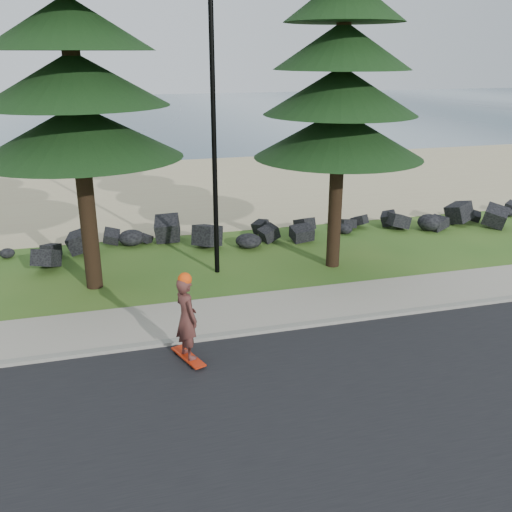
# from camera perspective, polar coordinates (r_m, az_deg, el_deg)

# --- Properties ---
(ground) EXTENTS (160.00, 160.00, 0.00)m
(ground) POSITION_cam_1_polar(r_m,az_deg,el_deg) (14.04, -1.19, -6.16)
(ground) COLOR #2C5A1C
(ground) RESTS_ON ground
(road) EXTENTS (160.00, 7.00, 0.02)m
(road) POSITION_cam_1_polar(r_m,az_deg,el_deg) (10.35, 5.29, -16.61)
(road) COLOR black
(road) RESTS_ON ground
(kerb) EXTENTS (160.00, 0.20, 0.10)m
(kerb) POSITION_cam_1_polar(r_m,az_deg,el_deg) (13.24, -0.22, -7.60)
(kerb) COLOR gray
(kerb) RESTS_ON ground
(sidewalk) EXTENTS (160.00, 2.00, 0.08)m
(sidewalk) POSITION_cam_1_polar(r_m,az_deg,el_deg) (14.20, -1.40, -5.67)
(sidewalk) COLOR #A09586
(sidewalk) RESTS_ON ground
(beach_sand) EXTENTS (160.00, 15.00, 0.01)m
(beach_sand) POSITION_cam_1_polar(r_m,az_deg,el_deg) (27.62, -8.76, 6.67)
(beach_sand) COLOR tan
(beach_sand) RESTS_ON ground
(ocean) EXTENTS (160.00, 58.00, 0.01)m
(ocean) POSITION_cam_1_polar(r_m,az_deg,el_deg) (63.62, -13.05, 13.69)
(ocean) COLOR #314C5D
(ocean) RESTS_ON ground
(seawall_boulders) EXTENTS (60.00, 2.40, 1.10)m
(seawall_boulders) POSITION_cam_1_polar(r_m,az_deg,el_deg) (19.12, -5.38, 0.94)
(seawall_boulders) COLOR black
(seawall_boulders) RESTS_ON ground
(lamp_post) EXTENTS (0.25, 0.14, 8.14)m
(lamp_post) POSITION_cam_1_polar(r_m,az_deg,el_deg) (15.88, -4.25, 12.46)
(lamp_post) COLOR black
(lamp_post) RESTS_ON ground
(skateboarder) EXTENTS (0.62, 1.08, 1.97)m
(skateboarder) POSITION_cam_1_polar(r_m,az_deg,el_deg) (11.81, -6.96, -6.20)
(skateboarder) COLOR #B9240A
(skateboarder) RESTS_ON ground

